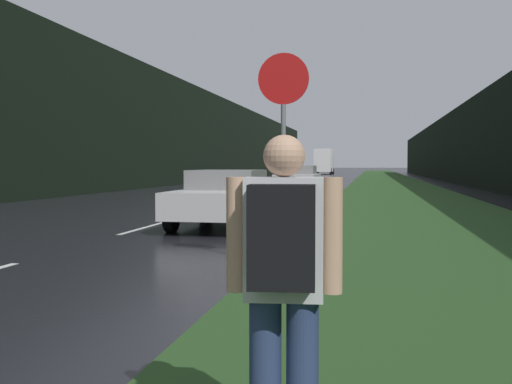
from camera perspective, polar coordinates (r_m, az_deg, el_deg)
The scene contains 11 objects.
grass_verge at distance 40.89m, azimuth 12.21°, elevation 0.33°, with size 6.00×240.00×0.02m, color #26471E.
lane_stripe_c at distance 15.30m, azimuth -9.97°, elevation -3.15°, with size 0.12×3.00×0.01m, color silver.
lane_stripe_d at distance 21.98m, azimuth -3.65°, elevation -1.42°, with size 0.12×3.00×0.01m, color silver.
lane_stripe_e at distance 28.81m, azimuth -0.30°, elevation -0.50°, with size 0.12×3.00×0.01m, color silver.
treeline_far_side at distance 53.05m, azimuth -6.13°, elevation 5.07°, with size 2.00×140.00×7.83m, color black.
treeline_near_side at distance 51.40m, azimuth 18.58°, elevation 3.96°, with size 2.00×140.00×5.90m, color black.
stop_sign at distance 9.05m, azimuth 2.44°, elevation 5.01°, with size 0.72×0.07×3.05m.
hitchhiker_with_backpack at distance 3.13m, azimuth 2.46°, elevation -7.65°, with size 0.57×0.42×1.64m.
car_passing_near at distance 15.38m, azimuth -2.68°, elevation -0.45°, with size 1.96×4.79×1.36m.
car_passing_far at distance 30.39m, azimuth 3.76°, elevation 1.07°, with size 1.95×4.11×1.44m.
delivery_truck at distance 97.15m, azimuth 6.07°, elevation 2.75°, with size 2.61×8.55×3.80m.
Camera 1 is at (5.28, -0.84, 1.49)m, focal length 45.00 mm.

